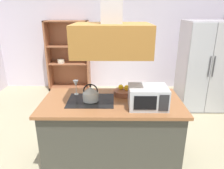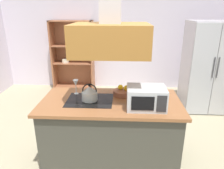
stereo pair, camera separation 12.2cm
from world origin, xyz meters
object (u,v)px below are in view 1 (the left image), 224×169
object	(u,v)px
kettle	(91,94)
fruit_bowl	(123,92)
refrigerator	(203,66)
dish_cabinet	(69,60)
wine_glass_on_counter	(76,84)
cutting_board	(152,91)
microwave	(148,97)

from	to	relation	value
kettle	fruit_bowl	bearing A→B (deg)	25.30
refrigerator	dish_cabinet	world-z (taller)	refrigerator
refrigerator	kettle	world-z (taller)	refrigerator
refrigerator	wine_glass_on_counter	bearing A→B (deg)	-147.16
dish_cabinet	kettle	xyz separation A→B (m)	(0.87, -2.84, 0.21)
refrigerator	fruit_bowl	distance (m)	2.32
dish_cabinet	wine_glass_on_counter	size ratio (longest dim) A/B	8.62
cutting_board	refrigerator	bearing A→B (deg)	47.97
wine_glass_on_counter	fruit_bowl	bearing A→B (deg)	-1.09
dish_cabinet	wine_glass_on_counter	xyz separation A→B (m)	(0.65, -2.62, 0.27)
cutting_board	microwave	bearing A→B (deg)	-106.62
wine_glass_on_counter	fruit_bowl	distance (m)	0.67
dish_cabinet	wine_glass_on_counter	bearing A→B (deg)	-76.16
wine_glass_on_counter	fruit_bowl	size ratio (longest dim) A/B	0.78
refrigerator	dish_cabinet	xyz separation A→B (m)	(-3.03, 1.08, -0.13)
refrigerator	wine_glass_on_counter	xyz separation A→B (m)	(-2.39, -1.54, 0.14)
kettle	cutting_board	bearing A→B (deg)	20.03
wine_glass_on_counter	fruit_bowl	world-z (taller)	wine_glass_on_counter
refrigerator	fruit_bowl	world-z (taller)	refrigerator
cutting_board	dish_cabinet	bearing A→B (deg)	124.42
wine_glass_on_counter	kettle	bearing A→B (deg)	-43.81
cutting_board	fruit_bowl	distance (m)	0.44
cutting_board	microwave	xyz separation A→B (m)	(-0.15, -0.49, 0.12)
dish_cabinet	kettle	size ratio (longest dim) A/B	7.72
dish_cabinet	microwave	world-z (taller)	dish_cabinet
dish_cabinet	wine_glass_on_counter	world-z (taller)	dish_cabinet
dish_cabinet	microwave	bearing A→B (deg)	-62.30
microwave	wine_glass_on_counter	size ratio (longest dim) A/B	2.23
kettle	fruit_bowl	world-z (taller)	kettle
dish_cabinet	kettle	bearing A→B (deg)	-72.93
microwave	wine_glass_on_counter	world-z (taller)	microwave
cutting_board	kettle	bearing A→B (deg)	-159.97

